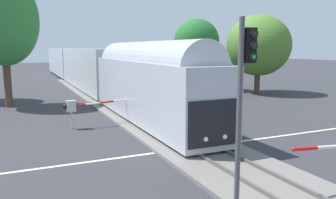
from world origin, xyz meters
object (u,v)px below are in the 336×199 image
(crossing_gate_far, at_px, (79,106))
(oak_behind_train, at_px, (3,20))
(traffic_signal_median, at_px, (244,86))
(maple_right_background, at_px, (258,45))
(oak_far_right, at_px, (197,41))
(commuter_train, at_px, (87,67))

(crossing_gate_far, height_order, oak_behind_train, oak_behind_train)
(oak_behind_train, bearing_deg, traffic_signal_median, -74.59)
(maple_right_background, xyz_separation_m, oak_far_right, (-4.80, 5.36, 0.50))
(oak_behind_train, bearing_deg, oak_far_right, 10.56)
(traffic_signal_median, bearing_deg, maple_right_background, 50.39)
(traffic_signal_median, distance_m, oak_behind_train, 25.16)
(crossing_gate_far, bearing_deg, oak_far_right, 41.24)
(crossing_gate_far, height_order, oak_far_right, oak_far_right)
(maple_right_background, bearing_deg, commuter_train, 144.62)
(maple_right_background, distance_m, oak_behind_train, 25.36)
(traffic_signal_median, bearing_deg, crossing_gate_far, 100.21)
(oak_far_right, bearing_deg, traffic_signal_median, -116.36)
(crossing_gate_far, xyz_separation_m, traffic_signal_median, (2.45, -13.60, 2.55))
(oak_behind_train, xyz_separation_m, oak_far_right, (20.43, 3.81, -1.51))
(commuter_train, xyz_separation_m, crossing_gate_far, (-4.56, -20.59, -1.32))
(commuter_train, distance_m, traffic_signal_median, 34.28)
(maple_right_background, relative_size, oak_behind_train, 0.78)
(commuter_train, distance_m, maple_right_background, 20.39)
(traffic_signal_median, xyz_separation_m, maple_right_background, (18.61, 22.49, 1.35))
(traffic_signal_median, distance_m, maple_right_background, 29.22)
(commuter_train, relative_size, crossing_gate_far, 12.19)
(commuter_train, height_order, maple_right_background, maple_right_background)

